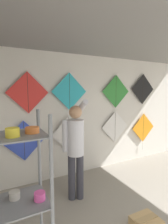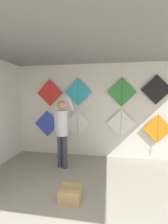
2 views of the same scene
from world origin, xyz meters
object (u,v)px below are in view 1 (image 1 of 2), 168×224
object	(u,v)px
shelf_rack	(3,212)
kite_7	(143,89)
kite_2	(115,127)
kite_5	(70,92)
kite_4	(28,93)
kite_6	(116,92)
shopkeeper	(75,144)
kite_3	(143,129)
kite_0	(24,141)
kite_1	(69,134)

from	to	relation	value
shelf_rack	kite_7	world-z (taller)	kite_7
kite_7	kite_2	bearing A→B (deg)	180.00
kite_5	kite_2	bearing A→B (deg)	0.00
shelf_rack	kite_4	world-z (taller)	kite_4
kite_6	kite_7	bearing A→B (deg)	0.00
kite_4	kite_7	distance (m)	3.11
shopkeeper	kite_6	world-z (taller)	kite_6
shopkeeper	kite_5	xyz separation A→B (m)	(0.25, 0.84, 0.93)
shelf_rack	kite_4	xyz separation A→B (m)	(0.60, 2.21, 0.88)
shelf_rack	kite_3	distance (m)	4.40
kite_0	kite_3	world-z (taller)	kite_0
kite_1	shopkeeper	bearing A→B (deg)	-104.82
shopkeeper	kite_2	distance (m)	1.74
kite_7	kite_3	bearing A→B (deg)	-0.32
kite_3	kite_6	distance (m)	1.48
kite_0	kite_5	world-z (taller)	kite_5
kite_2	kite_3	xyz separation A→B (m)	(1.02, -0.00, -0.15)
shopkeeper	kite_0	distance (m)	1.13
kite_5	kite_7	bearing A→B (deg)	0.00
shelf_rack	kite_5	size ratio (longest dim) A/B	2.20
kite_2	kite_3	world-z (taller)	kite_2
kite_2	kite_4	xyz separation A→B (m)	(-2.17, 0.00, 0.90)
shopkeeper	kite_4	bearing A→B (deg)	147.53
kite_2	kite_6	xyz separation A→B (m)	(0.00, 0.00, 0.92)
kite_2	kite_6	bearing A→B (deg)	0.00
shopkeeper	kite_0	size ratio (longest dim) A/B	2.22
shelf_rack	kite_1	size ratio (longest dim) A/B	1.89
kite_1	kite_5	bearing A→B (deg)	0.66
kite_3	kite_5	bearing A→B (deg)	179.99
kite_0	kite_5	xyz separation A→B (m)	(1.00, 0.00, 0.99)
shopkeeper	kite_2	xyz separation A→B (m)	(1.53, 0.84, 0.00)
kite_0	kite_2	size ratio (longest dim) A/B	1.00
kite_2	kite_7	world-z (taller)	kite_7
kite_3	kite_6	world-z (taller)	kite_6
kite_3	kite_1	bearing A→B (deg)	180.00
kite_0	kite_2	xyz separation A→B (m)	(2.28, 0.00, 0.06)
shopkeeper	kite_7	xyz separation A→B (m)	(2.46, 0.84, 0.98)
kite_5	shelf_rack	bearing A→B (deg)	-124.07
kite_0	kite_6	distance (m)	2.49
kite_2	kite_1	bearing A→B (deg)	-179.99
shelf_rack	kite_3	world-z (taller)	shelf_rack
kite_1	kite_7	distance (m)	2.47
shelf_rack	kite_1	bearing A→B (deg)	56.42
shelf_rack	shopkeeper	distance (m)	1.86
kite_1	kite_2	size ratio (longest dim) A/B	1.17
kite_4	kite_5	distance (m)	0.89
kite_3	kite_4	xyz separation A→B (m)	(-3.19, 0.00, 1.06)
kite_1	kite_7	bearing A→B (deg)	0.01
kite_4	kite_5	xyz separation A→B (m)	(0.89, 0.00, 0.02)
kite_0	kite_7	xyz separation A→B (m)	(3.22, 0.00, 1.04)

